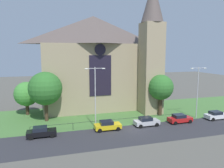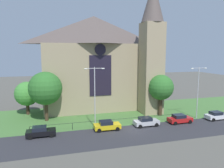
# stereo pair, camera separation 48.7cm
# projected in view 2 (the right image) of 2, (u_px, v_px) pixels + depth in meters

# --- Properties ---
(ground) EXTENTS (160.00, 160.00, 0.00)m
(ground) POSITION_uv_depth(u_px,v_px,m) (115.00, 113.00, 44.83)
(ground) COLOR #56544C
(road_asphalt) EXTENTS (120.00, 8.00, 0.01)m
(road_asphalt) POSITION_uv_depth(u_px,v_px,m) (137.00, 134.00, 33.40)
(road_asphalt) COLOR #2D2D33
(road_asphalt) RESTS_ON ground
(grass_verge) EXTENTS (120.00, 20.00, 0.01)m
(grass_verge) POSITION_uv_depth(u_px,v_px,m) (118.00, 116.00, 42.92)
(grass_verge) COLOR #477538
(grass_verge) RESTS_ON ground
(church_building) EXTENTS (23.20, 16.20, 26.00)m
(church_building) POSITION_uv_depth(u_px,v_px,m) (98.00, 61.00, 48.39)
(church_building) COLOR tan
(church_building) RESTS_ON ground
(iron_railing) EXTENTS (25.82, 0.07, 1.13)m
(iron_railing) POSITION_uv_depth(u_px,v_px,m) (111.00, 121.00, 36.79)
(iron_railing) COLOR black
(iron_railing) RESTS_ON ground
(tree_left_far) EXTENTS (4.77, 4.77, 6.58)m
(tree_left_far) POSITION_uv_depth(u_px,v_px,m) (27.00, 94.00, 43.33)
(tree_left_far) COLOR #423021
(tree_left_far) RESTS_ON ground
(tree_left_near) EXTENTS (5.94, 5.94, 8.90)m
(tree_left_near) POSITION_uv_depth(u_px,v_px,m) (45.00, 88.00, 39.08)
(tree_left_near) COLOR #423021
(tree_left_near) RESTS_ON ground
(tree_right_near) EXTENTS (4.90, 4.90, 8.02)m
(tree_right_near) POSITION_uv_depth(u_px,v_px,m) (161.00, 88.00, 42.48)
(tree_right_near) COLOR #423021
(tree_right_near) RESTS_ON ground
(streetlamp_near) EXTENTS (3.37, 0.26, 9.95)m
(streetlamp_near) POSITION_uv_depth(u_px,v_px,m) (95.00, 91.00, 35.20)
(streetlamp_near) COLOR #B2B2B7
(streetlamp_near) RESTS_ON ground
(streetlamp_far) EXTENTS (3.37, 0.26, 9.62)m
(streetlamp_far) POSITION_uv_depth(u_px,v_px,m) (198.00, 87.00, 40.48)
(streetlamp_far) COLOR #B2B2B7
(streetlamp_far) RESTS_ON ground
(parked_car_black) EXTENTS (4.20, 2.03, 1.51)m
(parked_car_black) POSITION_uv_depth(u_px,v_px,m) (41.00, 132.00, 32.25)
(parked_car_black) COLOR black
(parked_car_black) RESTS_ON ground
(parked_car_yellow) EXTENTS (4.24, 2.09, 1.51)m
(parked_car_yellow) POSITION_uv_depth(u_px,v_px,m) (107.00, 125.00, 34.99)
(parked_car_yellow) COLOR gold
(parked_car_yellow) RESTS_ON ground
(parked_car_silver) EXTENTS (4.21, 2.04, 1.51)m
(parked_car_silver) POSITION_uv_depth(u_px,v_px,m) (146.00, 122.00, 36.91)
(parked_car_silver) COLOR #B7B7BC
(parked_car_silver) RESTS_ON ground
(parked_car_red) EXTENTS (4.23, 2.08, 1.51)m
(parked_car_red) POSITION_uv_depth(u_px,v_px,m) (180.00, 119.00, 38.50)
(parked_car_red) COLOR #B21919
(parked_car_red) RESTS_ON ground
(parked_car_white) EXTENTS (4.21, 2.03, 1.51)m
(parked_car_white) POSITION_uv_depth(u_px,v_px,m) (217.00, 116.00, 40.45)
(parked_car_white) COLOR silver
(parked_car_white) RESTS_ON ground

